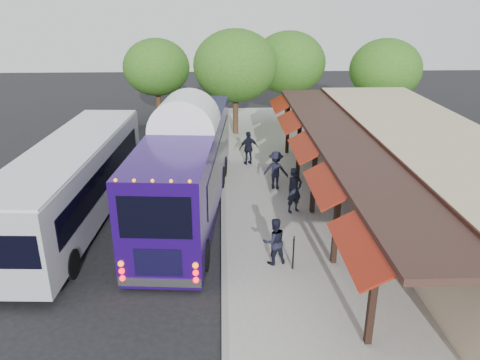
% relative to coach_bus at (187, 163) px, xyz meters
% --- Properties ---
extents(ground, '(90.00, 90.00, 0.00)m').
position_rel_coach_bus_xyz_m(ground, '(1.45, -4.89, -2.17)').
color(ground, black).
rests_on(ground, ground).
extents(sidewalk, '(10.00, 40.00, 0.15)m').
position_rel_coach_bus_xyz_m(sidewalk, '(6.45, -0.89, -2.09)').
color(sidewalk, '#9E9B93').
rests_on(sidewalk, ground).
extents(curb, '(0.20, 40.00, 0.16)m').
position_rel_coach_bus_xyz_m(curb, '(1.50, -0.89, -2.09)').
color(curb, gray).
rests_on(curb, ground).
extents(station_shelter, '(8.15, 20.00, 3.60)m').
position_rel_coach_bus_xyz_m(station_shelter, '(9.83, -0.89, -0.32)').
color(station_shelter, tan).
rests_on(station_shelter, ground).
extents(coach_bus, '(3.68, 12.76, 4.03)m').
position_rel_coach_bus_xyz_m(coach_bus, '(0.00, 0.00, 0.00)').
color(coach_bus, '#200759').
rests_on(coach_bus, ground).
extents(city_bus, '(3.31, 12.32, 3.28)m').
position_rel_coach_bus_xyz_m(city_bus, '(-4.53, -0.84, -0.35)').
color(city_bus, '#999CA1').
rests_on(city_bus, ground).
extents(ped_a, '(0.85, 0.75, 1.95)m').
position_rel_coach_bus_xyz_m(ped_a, '(4.48, -0.68, -1.04)').
color(ped_a, black).
rests_on(ped_a, sidewalk).
extents(ped_b, '(0.95, 0.82, 1.67)m').
position_rel_coach_bus_xyz_m(ped_b, '(3.20, -4.75, -1.18)').
color(ped_b, black).
rests_on(ped_b, sidewalk).
extents(ped_c, '(1.16, 0.78, 1.82)m').
position_rel_coach_bus_xyz_m(ped_c, '(2.91, 5.43, -1.10)').
color(ped_c, black).
rests_on(ped_c, sidewalk).
extents(ped_d, '(1.33, 1.01, 1.83)m').
position_rel_coach_bus_xyz_m(ped_d, '(3.99, 1.94, -1.10)').
color(ped_d, black).
rests_on(ped_d, sidewalk).
extents(sign_board, '(0.14, 0.50, 1.11)m').
position_rel_coach_bus_xyz_m(sign_board, '(3.80, -5.15, -1.26)').
color(sign_board, black).
rests_on(sign_board, sidewalk).
extents(tree_left, '(5.36, 5.36, 6.87)m').
position_rel_coach_bus_xyz_m(tree_left, '(2.39, 11.60, 2.41)').
color(tree_left, '#382314').
rests_on(tree_left, ground).
extents(tree_mid, '(5.10, 5.10, 6.53)m').
position_rel_coach_bus_xyz_m(tree_mid, '(6.23, 14.63, 2.18)').
color(tree_mid, '#382314').
rests_on(tree_mid, ground).
extents(tree_right, '(4.80, 4.80, 6.14)m').
position_rel_coach_bus_xyz_m(tree_right, '(12.53, 12.89, 1.93)').
color(tree_right, '#382314').
rests_on(tree_right, ground).
extents(tree_far, '(4.70, 4.70, 6.01)m').
position_rel_coach_bus_xyz_m(tree_far, '(-3.09, 15.24, 1.84)').
color(tree_far, '#382314').
rests_on(tree_far, ground).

